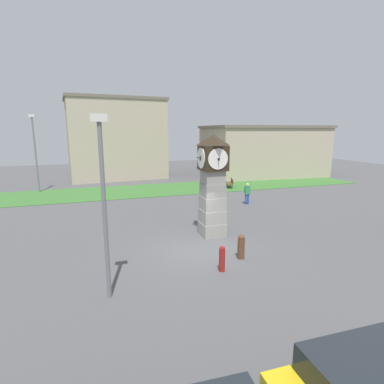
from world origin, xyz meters
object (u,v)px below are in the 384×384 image
clock_tower (213,184)px  street_lamp_far_side (35,148)px  street_lamp_near_road (104,196)px  bench (230,182)px  bollard_mid_row (241,246)px  pedestrian_near_bench (247,192)px  bollard_near_tower (222,258)px

clock_tower → street_lamp_far_side: (-10.71, 15.44, 1.16)m
clock_tower → street_lamp_near_road: street_lamp_near_road is taller
bench → bollard_mid_row: bearing=-113.7°
pedestrian_near_bench → street_lamp_near_road: size_ratio=0.27×
pedestrian_near_bench → street_lamp_far_side: bearing=147.8°
pedestrian_near_bench → street_lamp_far_side: (-15.79, 9.94, 3.02)m
clock_tower → bollard_mid_row: bearing=-88.5°
bollard_near_tower → clock_tower: bearing=73.5°
clock_tower → pedestrian_near_bench: (5.08, 5.51, -1.86)m
bollard_near_tower → pedestrian_near_bench: 11.45m
bollard_near_tower → bench: bearing=63.6°
street_lamp_near_road → clock_tower: bearing=39.6°
clock_tower → bench: size_ratio=3.16×
bollard_near_tower → pedestrian_near_bench: bearing=56.7°
clock_tower → bollard_near_tower: bearing=-106.5°
clock_tower → street_lamp_near_road: (-5.60, -4.62, 0.72)m
clock_tower → pedestrian_near_bench: size_ratio=3.28×
street_lamp_near_road → street_lamp_far_side: size_ratio=0.88×
bench → pedestrian_near_bench: (-1.65, -6.42, 0.40)m
bollard_near_tower → pedestrian_near_bench: (6.28, 9.57, 0.38)m
clock_tower → street_lamp_near_road: size_ratio=0.88×
bollard_mid_row → pedestrian_near_bench: pedestrian_near_bench is taller
clock_tower → bench: bearing=60.6°
bench → street_lamp_far_side: street_lamp_far_side is taller
clock_tower → pedestrian_near_bench: 7.72m
street_lamp_far_side → pedestrian_near_bench: bearing=-32.2°
bollard_mid_row → street_lamp_near_road: bearing=-165.9°
bollard_near_tower → bench: size_ratio=0.64×
pedestrian_near_bench → street_lamp_far_side: street_lamp_far_side is taller
bollard_near_tower → street_lamp_far_side: size_ratio=0.16×
bollard_near_tower → street_lamp_near_road: size_ratio=0.18×
bollard_near_tower → street_lamp_near_road: bearing=-172.7°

